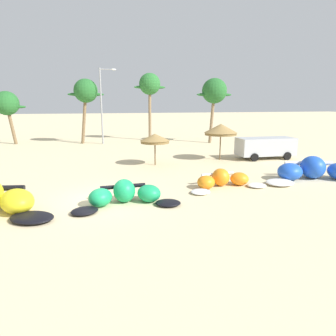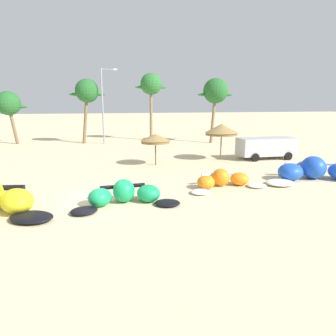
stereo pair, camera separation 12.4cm
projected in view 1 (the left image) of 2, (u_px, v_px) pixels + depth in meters
ground_plane at (102, 199)px, 15.13m from camera, size 260.00×260.00×0.00m
kite_left_of_center at (125, 195)px, 14.41m from camera, size 5.36×2.51×1.14m
kite_center at (223, 180)px, 17.35m from camera, size 4.98×2.51×1.03m
kite_right_of_center at (316, 171)px, 18.90m from camera, size 7.37×4.23×1.46m
beach_umbrella_middle at (155, 138)px, 23.06m from camera, size 2.32×2.32×2.47m
beach_umbrella_near_palms at (221, 129)px, 25.12m from camera, size 2.80×2.80×3.08m
parked_van at (264, 146)px, 26.01m from camera, size 5.02×2.32×1.84m
palm_left at (7, 104)px, 34.44m from camera, size 4.16×2.77×6.14m
palm_left_of_gap at (86, 92)px, 34.95m from camera, size 4.15×2.77×7.57m
palm_center_left at (150, 85)px, 37.82m from camera, size 4.06×2.70×8.49m
palm_center_right at (214, 92)px, 35.49m from camera, size 4.45×2.96×7.68m
lamppost_west_center at (103, 102)px, 34.58m from camera, size 1.94×0.24×8.68m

